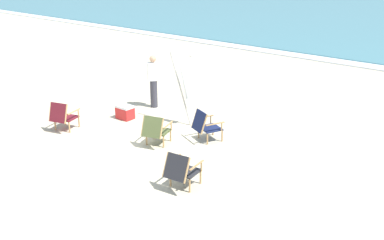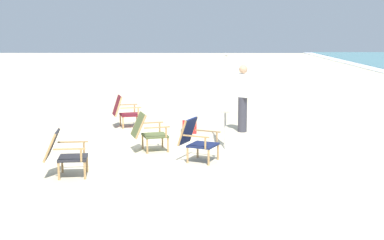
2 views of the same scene
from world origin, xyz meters
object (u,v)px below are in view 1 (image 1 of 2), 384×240
object	(u,v)px
cooler_box	(125,112)
beach_chair_front_right	(156,129)
umbrella_furled_white	(184,79)
beach_chair_front_left	(63,115)
beach_chair_mid_center	(205,125)
beach_chair_back_right	(181,169)
person_near_chairs	(153,81)

from	to	relation	value
cooler_box	beach_chair_front_right	bearing A→B (deg)	-22.71
umbrella_furled_white	cooler_box	bearing A→B (deg)	-153.62
beach_chair_front_right	beach_chair_front_left	distance (m)	2.76
beach_chair_mid_center	umbrella_furled_white	world-z (taller)	umbrella_furled_white
beach_chair_front_right	beach_chair_mid_center	xyz separation A→B (m)	(0.79, 1.00, 0.00)
beach_chair_back_right	cooler_box	distance (m)	4.45
beach_chair_back_right	beach_chair_front_left	bearing A→B (deg)	174.56
beach_chair_front_left	umbrella_furled_white	distance (m)	3.42
beach_chair_front_right	cooler_box	xyz separation A→B (m)	(-2.01, 0.84, -0.23)
cooler_box	umbrella_furled_white	bearing A→B (deg)	26.38
beach_chair_front_right	beach_chair_front_left	size ratio (longest dim) A/B	1.04
person_near_chairs	cooler_box	size ratio (longest dim) A/B	3.33
umbrella_furled_white	person_near_chairs	xyz separation A→B (m)	(-1.64, 0.51, -0.47)
beach_chair_mid_center	cooler_box	distance (m)	2.81
beach_chair_back_right	beach_chair_mid_center	distance (m)	2.53
beach_chair_front_right	beach_chair_mid_center	world-z (taller)	beach_chair_mid_center
beach_chair_front_left	umbrella_furled_white	bearing A→B (deg)	48.22
beach_chair_mid_center	cooler_box	size ratio (longest dim) A/B	1.72
beach_chair_front_left	umbrella_furled_white	size ratio (longest dim) A/B	0.41
beach_chair_front_left	beach_chair_mid_center	bearing A→B (deg)	28.30
umbrella_furled_white	beach_chair_front_right	bearing A→B (deg)	-75.14
beach_chair_front_left	cooler_box	world-z (taller)	beach_chair_front_left
beach_chair_back_right	cooler_box	bearing A→B (deg)	151.63
beach_chair_mid_center	beach_chair_back_right	bearing A→B (deg)	-64.00
umbrella_furled_white	cooler_box	size ratio (longest dim) A/B	4.10
beach_chair_front_left	cooler_box	distance (m)	1.81
beach_chair_back_right	beach_chair_mid_center	world-z (taller)	beach_chair_mid_center
beach_chair_front_right	person_near_chairs	bearing A→B (deg)	134.15
beach_chair_front_right	beach_chair_mid_center	distance (m)	1.28
umbrella_furled_white	cooler_box	world-z (taller)	umbrella_furled_white
beach_chair_front_right	cooler_box	world-z (taller)	beach_chair_front_right
beach_chair_front_left	cooler_box	xyz separation A→B (m)	(0.62, 1.68, -0.23)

